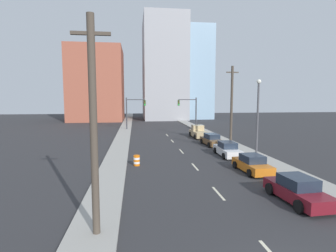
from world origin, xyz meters
TOP-DOWN VIEW (x-y plane):
  - sidewalk_left at (-7.16, 48.44)m, footprint 2.28×96.88m
  - sidewalk_right at (7.16, 48.44)m, footprint 2.28×96.88m
  - lane_stripe_at_9m at (0.00, 8.83)m, footprint 0.16×2.40m
  - lane_stripe_at_15m at (0.00, 15.39)m, footprint 0.16×2.40m
  - lane_stripe_at_22m at (0.00, 22.27)m, footprint 0.16×2.40m
  - lane_stripe_at_30m at (0.00, 29.65)m, footprint 0.16×2.40m
  - lane_stripe_at_36m at (0.00, 35.74)m, footprint 0.16×2.40m
  - building_brick_left at (-15.50, 68.19)m, footprint 14.00×16.00m
  - building_office_center at (3.37, 72.19)m, footprint 12.00×20.00m
  - building_glass_right at (11.00, 76.19)m, footprint 13.00×20.00m
  - traffic_signal_left at (-5.79, 43.99)m, footprint 3.80×0.35m
  - traffic_signal_right at (5.75, 43.99)m, footprint 3.80×0.35m
  - utility_pole_left_near at (-6.95, 4.41)m, footprint 1.60×0.32m
  - utility_pole_right_mid at (7.16, 25.76)m, footprint 1.60×0.32m
  - traffic_barrel at (-5.13, 16.49)m, footprint 0.56×0.56m
  - street_lamp at (6.87, 17.82)m, footprint 0.44×0.44m
  - sedan_maroon at (4.12, 6.91)m, footprint 2.21×4.55m
  - sedan_orange at (4.31, 13.28)m, footprint 2.17×4.29m
  - sedan_white at (4.40, 19.37)m, footprint 2.02×4.73m
  - sedan_brown at (4.59, 25.71)m, footprint 2.21×4.82m
  - pickup_truck_tan at (4.56, 32.68)m, footprint 2.28×5.28m

SIDE VIEW (x-z plane):
  - lane_stripe_at_9m at x=0.00m, z-range 0.00..0.01m
  - lane_stripe_at_15m at x=0.00m, z-range 0.00..0.01m
  - lane_stripe_at_22m at x=0.00m, z-range 0.00..0.01m
  - lane_stripe_at_30m at x=0.00m, z-range 0.00..0.01m
  - lane_stripe_at_36m at x=0.00m, z-range 0.00..0.01m
  - sidewalk_left at x=-7.16m, z-range 0.00..0.17m
  - sidewalk_right at x=7.16m, z-range 0.00..0.17m
  - traffic_barrel at x=-5.13m, z-range 0.00..0.95m
  - sedan_orange at x=4.31m, z-range -0.07..1.36m
  - sedan_white at x=4.40m, z-range -0.07..1.43m
  - sedan_brown at x=4.59m, z-range -0.07..1.44m
  - sedan_maroon at x=4.12m, z-range -0.06..1.47m
  - pickup_truck_tan at x=4.56m, z-range -0.16..1.70m
  - traffic_signal_left at x=-5.79m, z-range 0.88..7.10m
  - traffic_signal_right at x=5.75m, z-range 0.88..7.10m
  - street_lamp at x=6.87m, z-range 0.66..8.56m
  - utility_pole_left_near at x=-6.95m, z-range 0.12..9.57m
  - utility_pole_right_mid at x=7.16m, z-range 0.13..10.27m
  - building_brick_left at x=-15.50m, z-range 0.00..19.68m
  - building_glass_right at x=11.00m, z-range 0.00..26.95m
  - building_office_center at x=3.37m, z-range 0.00..28.99m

